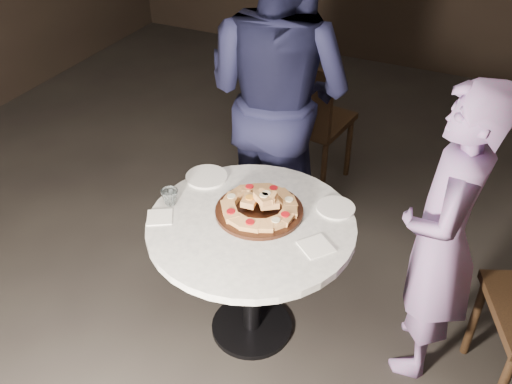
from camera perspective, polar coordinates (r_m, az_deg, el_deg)
floor at (r=3.08m, az=0.17°, el=-11.74°), size 7.00×7.00×0.00m
table at (r=2.60m, az=-0.47°, el=-5.23°), size 1.15×1.15×0.70m
serving_board at (r=2.57m, az=0.33°, el=-1.90°), size 0.44×0.44×0.02m
focaccia_pile at (r=2.55m, az=0.40°, el=-1.27°), size 0.36×0.35×0.09m
plate_left at (r=2.80m, az=-4.96°, el=1.53°), size 0.27×0.27×0.01m
plate_right at (r=2.61m, az=7.98°, el=-1.58°), size 0.22×0.22×0.01m
water_glass at (r=2.63m, az=-8.60°, el=-0.49°), size 0.09×0.09×0.07m
napkin_near at (r=2.58m, az=-9.61°, el=-2.50°), size 0.15×0.15×0.01m
napkin_far at (r=2.40m, az=6.01°, el=-5.45°), size 0.17×0.17×0.01m
chair_far at (r=3.69m, az=5.17°, el=7.55°), size 0.49×0.51×0.93m
diner_navy at (r=3.07m, az=2.25°, el=9.76°), size 1.03×0.88×1.85m
diner_teal at (r=2.51m, az=18.08°, el=-4.55°), size 0.38×0.55×1.45m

